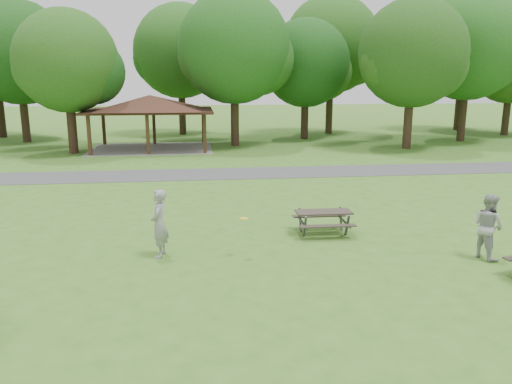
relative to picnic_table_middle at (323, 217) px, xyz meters
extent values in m
plane|color=#3C6F1F|center=(-3.12, -3.36, -0.57)|extent=(160.00, 160.00, 0.00)
cube|color=#464648|center=(-3.12, 10.64, -0.56)|extent=(120.00, 3.20, 0.02)
cube|color=#3D2516|center=(-10.82, 17.94, 0.73)|extent=(0.22, 0.22, 2.60)
cube|color=#311D12|center=(-10.82, 23.34, 0.73)|extent=(0.22, 0.22, 2.60)
cube|color=#3C2616|center=(-7.12, 17.94, 0.73)|extent=(0.22, 0.22, 2.60)
cube|color=#392114|center=(-7.12, 23.34, 0.73)|extent=(0.22, 0.22, 2.60)
cube|color=#342113|center=(-3.42, 17.94, 0.73)|extent=(0.22, 0.22, 2.60)
cube|color=#362313|center=(-3.42, 23.34, 0.73)|extent=(0.22, 0.22, 2.60)
cube|color=black|center=(-7.12, 20.64, 2.11)|extent=(8.60, 6.60, 0.16)
pyramid|color=#381F16|center=(-7.12, 20.64, 2.69)|extent=(7.01, 7.01, 1.00)
cube|color=gray|center=(-7.12, 20.64, -0.56)|extent=(8.40, 6.40, 0.03)
cylinder|color=black|center=(-17.12, 25.64, 1.35)|extent=(0.60, 0.60, 3.85)
sphere|color=#134112|center=(-17.12, 25.64, 6.20)|extent=(7.80, 7.80, 7.80)
sphere|color=#1E4814|center=(-15.37, 25.94, 5.42)|extent=(5.07, 5.07, 5.07)
cylinder|color=black|center=(-12.12, 19.14, 1.18)|extent=(0.60, 0.60, 3.50)
sphere|color=#1E4C15|center=(-12.12, 19.14, 5.40)|extent=(6.60, 6.60, 6.60)
sphere|color=#123F12|center=(-10.64, 19.44, 4.74)|extent=(4.29, 4.29, 4.29)
sphere|color=#1F4D16|center=(-13.44, 18.94, 4.91)|extent=(3.96, 3.96, 3.96)
cylinder|color=black|center=(-1.12, 21.64, 1.44)|extent=(0.60, 0.60, 4.02)
sphere|color=#174C15|center=(-1.12, 21.64, 6.45)|extent=(8.00, 8.00, 8.00)
sphere|color=#194915|center=(0.68, 21.94, 5.65)|extent=(5.20, 5.20, 5.20)
sphere|color=#174213|center=(-2.72, 21.44, 5.85)|extent=(4.80, 4.80, 4.80)
cylinder|color=black|center=(4.88, 25.14, 1.14)|extent=(0.60, 0.60, 3.43)
sphere|color=#124012|center=(4.88, 25.14, 5.48)|extent=(7.00, 7.00, 7.00)
sphere|color=#1F4F16|center=(6.45, 25.44, 4.78)|extent=(4.55, 4.55, 4.55)
sphere|color=#1E4E16|center=(3.48, 24.94, 4.96)|extent=(4.20, 4.20, 4.20)
cylinder|color=black|center=(10.88, 18.64, 1.32)|extent=(0.60, 0.60, 3.78)
sphere|color=#1A4513|center=(10.88, 18.64, 5.98)|extent=(7.40, 7.40, 7.40)
sphere|color=#1E4D16|center=(12.54, 18.94, 5.24)|extent=(4.81, 4.81, 4.81)
sphere|color=#204B15|center=(9.40, 18.44, 5.43)|extent=(4.44, 4.44, 4.44)
cylinder|color=black|center=(16.88, 22.14, 1.53)|extent=(0.60, 0.60, 4.20)
sphere|color=#184E16|center=(16.88, 22.14, 6.70)|extent=(8.20, 8.20, 8.20)
sphere|color=#184A15|center=(18.72, 22.44, 5.88)|extent=(5.33, 5.33, 5.33)
sphere|color=#134012|center=(15.24, 21.94, 6.09)|extent=(4.92, 4.92, 4.92)
cylinder|color=black|center=(22.88, 25.64, 1.21)|extent=(0.60, 0.60, 3.57)
sphere|color=#214D16|center=(22.88, 25.64, 5.55)|extent=(6.80, 6.80, 6.80)
sphere|color=#154012|center=(21.52, 25.44, 5.04)|extent=(4.08, 4.08, 4.08)
cylinder|color=black|center=(-20.12, 29.14, 1.62)|extent=(0.60, 0.60, 4.38)
sphere|color=#1D4F16|center=(-18.32, 29.44, 6.00)|extent=(5.20, 5.20, 5.20)
cylinder|color=black|center=(-5.12, 29.64, 1.49)|extent=(0.60, 0.60, 4.13)
sphere|color=#1B4E16|center=(-5.12, 29.64, 6.56)|extent=(8.00, 8.00, 8.00)
sphere|color=#1F4914|center=(-3.32, 29.94, 5.76)|extent=(5.20, 5.20, 5.20)
sphere|color=#154614|center=(-6.72, 29.44, 5.96)|extent=(4.80, 4.80, 4.80)
cylinder|color=#302115|center=(7.88, 28.64, 1.70)|extent=(0.60, 0.60, 4.55)
sphere|color=#1D4D16|center=(7.88, 28.64, 7.13)|extent=(8.40, 8.40, 8.40)
sphere|color=#214B15|center=(9.77, 28.94, 6.29)|extent=(5.46, 5.46, 5.46)
sphere|color=#174012|center=(6.20, 28.44, 6.50)|extent=(5.04, 5.04, 5.04)
cylinder|color=black|center=(20.88, 30.14, 1.56)|extent=(0.60, 0.60, 4.27)
sphere|color=#153F12|center=(20.88, 30.14, 6.70)|extent=(8.00, 8.00, 8.00)
sphere|color=#134514|center=(22.68, 30.44, 5.90)|extent=(5.20, 5.20, 5.20)
sphere|color=#1C4413|center=(19.28, 29.94, 6.10)|extent=(4.80, 4.80, 4.80)
cube|color=#322A24|center=(0.00, 0.00, 0.15)|extent=(1.79, 0.73, 0.05)
cube|color=#322A24|center=(-0.01, -0.59, -0.14)|extent=(1.79, 0.28, 0.04)
cube|color=#312723|center=(0.01, 0.59, -0.14)|extent=(1.79, 0.28, 0.04)
cube|color=#464649|center=(-0.69, -0.37, -0.21)|extent=(0.06, 0.38, 0.78)
cube|color=#3E3D40|center=(-0.68, 0.38, -0.21)|extent=(0.06, 0.38, 0.78)
cube|color=#3F3F42|center=(-0.69, 0.01, -0.18)|extent=(0.08, 1.45, 0.05)
cube|color=#444446|center=(0.68, -0.38, -0.21)|extent=(0.06, 0.38, 0.78)
cube|color=#454548|center=(0.69, 0.37, -0.21)|extent=(0.06, 0.38, 0.78)
cube|color=#3F3F42|center=(0.69, -0.01, -0.18)|extent=(0.08, 1.45, 0.05)
cylinder|color=yellow|center=(-2.76, -1.81, 0.55)|extent=(0.27, 0.27, 0.02)
imported|color=gray|center=(-5.12, -1.50, 0.40)|extent=(0.55, 0.76, 1.94)
imported|color=#A8A8AB|center=(3.98, -2.72, 0.36)|extent=(0.94, 1.07, 1.86)
camera|label=1|loc=(-4.05, -15.14, 4.41)|focal=35.00mm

